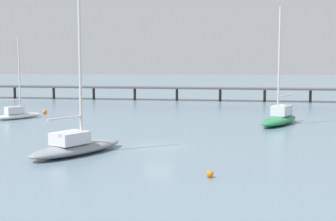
# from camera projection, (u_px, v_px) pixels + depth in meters

# --- Properties ---
(ground_plane) EXTENTS (400.00, 400.00, 0.00)m
(ground_plane) POSITION_uv_depth(u_px,v_px,m) (158.00, 147.00, 45.60)
(ground_plane) COLOR slate
(pier) EXTENTS (85.46, 12.45, 7.50)m
(pier) POSITION_uv_depth(u_px,v_px,m) (247.00, 84.00, 93.46)
(pier) COLOR #4C4C51
(pier) RESTS_ON ground_plane
(sailboat_green) EXTENTS (7.10, 9.94, 14.23)m
(sailboat_green) POSITION_uv_depth(u_px,v_px,m) (280.00, 117.00, 60.90)
(sailboat_green) COLOR #287F4C
(sailboat_green) RESTS_ON ground_plane
(sailboat_gray) EXTENTS (8.00, 9.97, 13.45)m
(sailboat_gray) POSITION_uv_depth(u_px,v_px,m) (76.00, 145.00, 42.08)
(sailboat_gray) COLOR gray
(sailboat_gray) RESTS_ON ground_plane
(sailboat_white) EXTENTS (5.77, 6.44, 11.00)m
(sailboat_white) POSITION_uv_depth(u_px,v_px,m) (17.00, 113.00, 66.56)
(sailboat_white) COLOR white
(sailboat_white) RESTS_ON ground_plane
(mooring_buoy_mid) EXTENTS (0.64, 0.64, 0.64)m
(mooring_buoy_mid) POSITION_uv_depth(u_px,v_px,m) (45.00, 112.00, 72.44)
(mooring_buoy_mid) COLOR orange
(mooring_buoy_mid) RESTS_ON ground_plane
(mooring_buoy_outer) EXTENTS (0.50, 0.50, 0.50)m
(mooring_buoy_outer) POSITION_uv_depth(u_px,v_px,m) (210.00, 174.00, 33.87)
(mooring_buoy_outer) COLOR orange
(mooring_buoy_outer) RESTS_ON ground_plane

